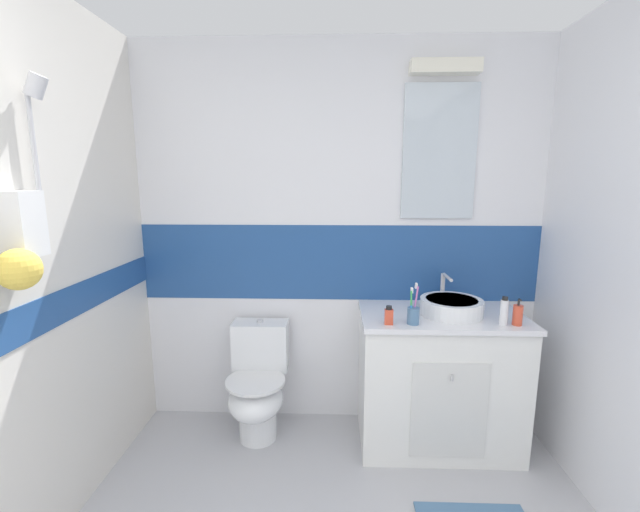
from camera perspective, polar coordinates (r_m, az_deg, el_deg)
wall_back_tiled at (r=2.74m, az=2.73°, el=2.54°), size 3.20×0.20×2.50m
vanity_cabinet at (r=2.76m, az=16.03°, el=-16.02°), size 0.97×0.56×0.85m
sink_basin at (r=2.59m, az=17.74°, el=-6.59°), size 0.37×0.41×0.21m
toilet at (r=2.78m, az=-8.64°, el=-17.35°), size 0.37×0.50×0.74m
toothbrush_cup at (r=2.36m, az=12.81°, el=-7.79°), size 0.07×0.07×0.23m
soap_dispenser at (r=2.53m, az=25.75°, el=-7.38°), size 0.05×0.05×0.15m
perfume_flask_small at (r=2.33m, az=9.52°, el=-8.16°), size 0.05×0.03×0.11m
deodorant_spray_can at (r=2.50m, az=24.18°, el=-7.05°), size 0.04×0.04×0.16m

